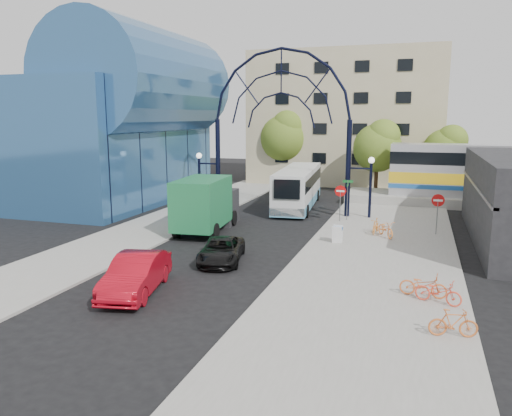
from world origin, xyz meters
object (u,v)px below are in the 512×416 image
(tree_north_c, at_px, (447,149))
(bike_near_b, at_px, (376,226))
(do_not_enter_sign, at_px, (438,204))
(bike_far_c, at_px, (423,285))
(stop_sign, at_px, (340,194))
(sandwich_board, at_px, (337,232))
(gateway_arch, at_px, (281,98))
(street_name_sign, at_px, (348,191))
(bike_far_b, at_px, (453,323))
(green_truck, at_px, (207,204))
(red_sedan, at_px, (136,274))
(tree_north_a, at_px, (379,145))
(bike_near_a, at_px, (386,229))
(tree_north_b, at_px, (285,135))
(bike_far_a, at_px, (438,292))
(city_bus, at_px, (298,187))
(black_suv, at_px, (221,250))

(tree_north_c, height_order, bike_near_b, tree_north_c)
(do_not_enter_sign, bearing_deg, bike_far_c, -93.83)
(stop_sign, relative_size, sandwich_board, 2.53)
(bike_near_b, bearing_deg, bike_far_c, -67.60)
(gateway_arch, bearing_deg, tree_north_c, 48.96)
(bike_far_c, bearing_deg, street_name_sign, 25.97)
(bike_far_b, bearing_deg, green_truck, 39.51)
(red_sedan, height_order, bike_far_c, red_sedan)
(tree_north_a, height_order, bike_near_a, tree_north_a)
(stop_sign, height_order, bike_far_c, stop_sign)
(bike_near_b, bearing_deg, gateway_arch, 154.32)
(red_sedan, xyz_separation_m, bike_far_b, (12.20, -0.68, -0.21))
(street_name_sign, relative_size, green_truck, 0.40)
(stop_sign, xyz_separation_m, tree_north_b, (-8.68, 17.93, 3.27))
(sandwich_board, bearing_deg, tree_north_a, 88.50)
(bike_far_a, bearing_deg, tree_north_b, 42.65)
(red_sedan, distance_m, bike_far_c, 11.64)
(street_name_sign, distance_m, city_bus, 6.49)
(do_not_enter_sign, distance_m, bike_near_b, 3.92)
(sandwich_board, distance_m, bike_far_c, 8.85)
(tree_north_c, distance_m, green_truck, 25.93)
(do_not_enter_sign, height_order, bike_far_a, do_not_enter_sign)
(black_suv, bearing_deg, sandwich_board, 33.26)
(gateway_arch, bearing_deg, tree_north_a, 62.83)
(tree_north_b, height_order, red_sedan, tree_north_b)
(bike_near_a, bearing_deg, street_name_sign, 95.55)
(black_suv, height_order, bike_near_a, black_suv)
(bike_far_a, bearing_deg, red_sedan, 119.21)
(tree_north_a, bearing_deg, black_suv, -102.37)
(black_suv, bearing_deg, street_name_sign, 55.95)
(tree_north_c, relative_size, bike_near_b, 4.24)
(gateway_arch, relative_size, bike_near_a, 7.27)
(do_not_enter_sign, height_order, sandwich_board, do_not_enter_sign)
(street_name_sign, distance_m, red_sedan, 18.23)
(stop_sign, xyz_separation_m, bike_near_a, (3.32, -3.64, -1.38))
(bike_far_a, bearing_deg, bike_far_c, 61.49)
(sandwich_board, relative_size, bike_far_c, 0.54)
(street_name_sign, bearing_deg, sandwich_board, -86.54)
(street_name_sign, relative_size, tree_north_c, 0.43)
(tree_north_a, height_order, tree_north_b, tree_north_b)
(bike_near_a, bearing_deg, do_not_enter_sign, 0.69)
(stop_sign, distance_m, bike_near_b, 4.21)
(bike_far_b, bearing_deg, bike_near_a, 2.92)
(bike_near_b, distance_m, bike_far_b, 14.69)
(sandwich_board, height_order, bike_far_c, sandwich_board)
(tree_north_a, height_order, bike_far_b, tree_north_a)
(stop_sign, height_order, street_name_sign, street_name_sign)
(gateway_arch, height_order, tree_north_b, gateway_arch)
(do_not_enter_sign, bearing_deg, city_bus, 145.35)
(gateway_arch, distance_m, green_truck, 10.24)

